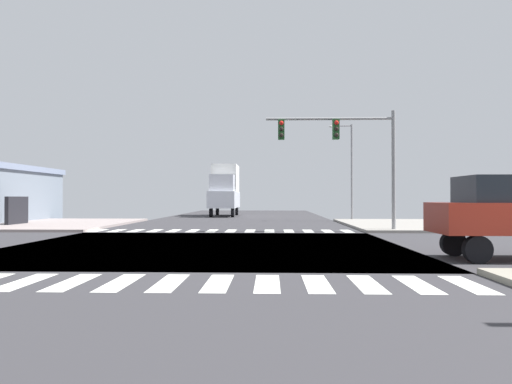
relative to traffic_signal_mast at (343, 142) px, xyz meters
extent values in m
cube|color=#333235|center=(-5.98, -6.91, -4.58)|extent=(14.00, 90.00, 0.05)
cube|color=#333235|center=(-5.98, -6.91, -4.58)|extent=(90.00, 12.00, 0.05)
cube|color=gray|center=(7.02, 5.09, -4.48)|extent=(12.00, 12.00, 0.14)
cube|color=gray|center=(-18.98, 5.09, -4.48)|extent=(12.00, 12.00, 0.14)
cube|color=white|center=(-8.73, -14.21, -4.55)|extent=(0.50, 2.00, 0.01)
cube|color=white|center=(-7.73, -14.21, -4.55)|extent=(0.50, 2.00, 0.01)
cube|color=white|center=(-6.73, -14.21, -4.55)|extent=(0.50, 2.00, 0.01)
cube|color=white|center=(-5.73, -14.21, -4.55)|extent=(0.50, 2.00, 0.01)
cube|color=white|center=(-4.73, -14.21, -4.55)|extent=(0.50, 2.00, 0.01)
cube|color=white|center=(-3.73, -14.21, -4.55)|extent=(0.50, 2.00, 0.01)
cube|color=white|center=(-2.73, -14.21, -4.55)|extent=(0.50, 2.00, 0.01)
cube|color=white|center=(-1.73, -14.21, -4.55)|extent=(0.50, 2.00, 0.01)
cube|color=white|center=(-0.73, -14.21, -4.55)|extent=(0.50, 2.00, 0.01)
cube|color=white|center=(0.27, -14.21, -4.55)|extent=(0.50, 2.00, 0.01)
cube|color=white|center=(-12.73, 0.39, -4.55)|extent=(0.50, 2.00, 0.01)
cube|color=white|center=(-11.73, 0.39, -4.55)|extent=(0.50, 2.00, 0.01)
cube|color=white|center=(-10.73, 0.39, -4.55)|extent=(0.50, 2.00, 0.01)
cube|color=white|center=(-9.73, 0.39, -4.55)|extent=(0.50, 2.00, 0.01)
cube|color=white|center=(-8.73, 0.39, -4.55)|extent=(0.50, 2.00, 0.01)
cube|color=white|center=(-7.73, 0.39, -4.55)|extent=(0.50, 2.00, 0.01)
cube|color=white|center=(-6.73, 0.39, -4.55)|extent=(0.50, 2.00, 0.01)
cube|color=white|center=(-5.73, 0.39, -4.55)|extent=(0.50, 2.00, 0.01)
cube|color=white|center=(-4.73, 0.39, -4.55)|extent=(0.50, 2.00, 0.01)
cube|color=white|center=(-3.73, 0.39, -4.55)|extent=(0.50, 2.00, 0.01)
cube|color=white|center=(-2.73, 0.39, -4.55)|extent=(0.50, 2.00, 0.01)
cube|color=white|center=(-1.73, 0.39, -4.55)|extent=(0.50, 2.00, 0.01)
cube|color=white|center=(-0.73, 0.39, -4.55)|extent=(0.50, 2.00, 0.01)
cube|color=white|center=(0.27, 0.39, -4.55)|extent=(0.50, 2.00, 0.01)
cylinder|color=gray|center=(2.58, 0.02, -1.47)|extent=(0.20, 0.20, 6.16)
cylinder|color=gray|center=(-0.66, 0.02, 1.21)|extent=(6.47, 0.14, 0.14)
cube|color=#1E5123|center=(-0.33, 0.02, 0.66)|extent=(0.32, 0.40, 1.00)
sphere|color=red|center=(-0.33, -0.22, 0.97)|extent=(0.22, 0.22, 0.22)
sphere|color=black|center=(-0.33, -0.22, 0.66)|extent=(0.22, 0.22, 0.22)
sphere|color=black|center=(-0.33, -0.22, 0.35)|extent=(0.22, 0.22, 0.22)
cube|color=#1E5123|center=(-3.12, 0.02, 0.66)|extent=(0.32, 0.40, 1.00)
sphere|color=red|center=(-3.12, -0.22, 0.97)|extent=(0.22, 0.22, 0.22)
sphere|color=black|center=(-3.12, -0.22, 0.66)|extent=(0.22, 0.22, 0.22)
sphere|color=black|center=(-3.12, -0.22, 0.35)|extent=(0.22, 0.22, 0.22)
cylinder|color=gray|center=(2.36, 10.81, -0.97)|extent=(0.16, 0.16, 7.17)
cylinder|color=gray|center=(1.66, 10.81, 2.51)|extent=(1.40, 0.10, 0.10)
ellipsoid|color=silver|center=(0.96, 10.81, 2.46)|extent=(0.60, 0.32, 0.20)
cube|color=black|center=(-19.01, 3.84, -3.65)|extent=(0.24, 2.20, 1.80)
cylinder|color=black|center=(1.79, -11.21, -4.18)|extent=(0.74, 0.26, 0.74)
cylinder|color=black|center=(1.79, -9.61, -4.18)|extent=(0.74, 0.26, 0.74)
cube|color=black|center=(2.63, -10.41, -2.58)|extent=(1.79, 1.76, 0.75)
cylinder|color=black|center=(-7.02, 17.04, -4.15)|extent=(0.26, 0.80, 0.80)
cylinder|color=black|center=(-8.94, 17.04, -4.15)|extent=(0.26, 0.80, 0.80)
cylinder|color=black|center=(-7.02, 21.94, -4.15)|extent=(0.26, 0.80, 0.80)
cylinder|color=black|center=(-8.94, 21.94, -4.15)|extent=(0.26, 0.80, 0.80)
cube|color=silver|center=(-7.98, 19.49, -3.01)|extent=(2.40, 7.20, 1.49)
cube|color=white|center=(-7.98, 20.57, -0.99)|extent=(2.30, 4.18, 2.56)
cube|color=silver|center=(-7.98, 17.33, -1.53)|extent=(2.11, 2.02, 1.49)
camera|label=1|loc=(-3.66, -23.56, -2.81)|focal=32.39mm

